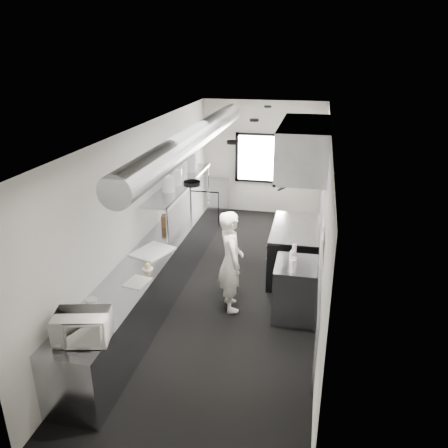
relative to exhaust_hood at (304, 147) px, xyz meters
The scene contains 35 objects.
floor 2.72m from the exhaust_hood, 147.45° to the right, with size 3.00×8.00×0.01m, color black.
ceiling 1.36m from the exhaust_hood, 147.45° to the right, with size 3.00×8.00×0.01m, color silver.
wall_back 3.62m from the exhaust_hood, 108.38° to the left, with size 3.00×0.02×2.80m, color beige.
wall_front 4.93m from the exhaust_hood, 103.13° to the right, with size 3.00×0.02×2.80m, color beige.
wall_left 2.87m from the exhaust_hood, 164.91° to the right, with size 0.02×8.00×2.80m, color beige.
wall_right 1.28m from the exhaust_hood, 60.05° to the right, with size 0.02×8.00×2.80m, color beige.
wall_cladding 1.92m from the exhaust_hood, 46.22° to the right, with size 0.03×5.50×1.10m, color #9297A0.
hvac_duct 1.83m from the exhaust_hood, behind, with size 0.40×0.40×6.40m, color gray.
service_window 3.58m from the exhaust_hood, 108.57° to the left, with size 1.36×0.05×1.25m.
exhaust_hood is the anchor object (origin of this frame).
prep_counter 3.20m from the exhaust_hood, 151.89° to the right, with size 0.70×6.00×0.90m, color #9297A0.
pass_shelf 2.46m from the exhaust_hood, behind, with size 0.45×3.00×0.68m.
range 1.92m from the exhaust_hood, behind, with size 0.88×1.60×0.94m.
bottle_station 2.39m from the exhaust_hood, 87.82° to the right, with size 0.65×0.80×0.90m, color #9297A0.
far_work_table 3.88m from the exhaust_hood, 131.94° to the left, with size 0.70×1.20×0.90m, color #9297A0.
notice_sheet_a 2.09m from the exhaust_hood, 78.88° to the right, with size 0.02×0.28×0.38m, color white.
notice_sheet_b 2.43m from the exhaust_hood, 80.58° to the right, with size 0.02×0.28×0.38m, color white.
line_cook 2.30m from the exhaust_hood, 125.32° to the right, with size 0.61×0.40×1.66m, color white.
microwave 4.58m from the exhaust_hood, 119.83° to the right, with size 0.56×0.42×0.33m, color silver.
deli_tub_a 4.46m from the exhaust_hood, 124.68° to the right, with size 0.15×0.15×0.11m, color #A4AC9F.
deli_tub_b 4.22m from the exhaust_hood, 127.54° to the right, with size 0.15×0.15×0.11m, color #A4AC9F.
newspaper 3.54m from the exhaust_hood, 130.69° to the right, with size 0.29×0.36×0.01m, color silver.
small_plate 3.28m from the exhaust_hood, 135.92° to the right, with size 0.17×0.17×0.01m, color silver.
pastry 3.25m from the exhaust_hood, 135.92° to the right, with size 0.09×0.09×0.09m, color tan.
cutting_board 3.05m from the exhaust_hood, 147.14° to the right, with size 0.48×0.64×0.02m, color silver.
knife_block 2.81m from the exhaust_hood, behind, with size 0.09×0.20×0.21m, color brown.
plate_stack_a 2.43m from the exhaust_hood, behind, with size 0.23×0.23×0.27m, color silver.
plate_stack_b 2.41m from the exhaust_hood, behind, with size 0.23×0.23×0.30m, color silver.
plate_stack_c 2.43m from the exhaust_hood, behind, with size 0.25×0.25×0.35m, color silver.
plate_stack_d 2.63m from the exhaust_hood, 154.44° to the left, with size 0.25×0.25×0.39m, color silver.
squeeze_bottle_a 2.18m from the exhaust_hood, 89.80° to the right, with size 0.06×0.06×0.19m, color silver.
squeeze_bottle_b 2.09m from the exhaust_hood, 89.21° to the right, with size 0.06×0.06×0.17m, color silver.
squeeze_bottle_c 1.96m from the exhaust_hood, 91.44° to the right, with size 0.06×0.06×0.18m, color silver.
squeeze_bottle_d 1.90m from the exhaust_hood, 91.16° to the right, with size 0.06×0.06×0.17m, color silver.
squeeze_bottle_e 1.78m from the exhaust_hood, 90.53° to the right, with size 0.07×0.07×0.20m, color silver.
Camera 1 is at (1.33, -6.88, 3.95)m, focal length 35.93 mm.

